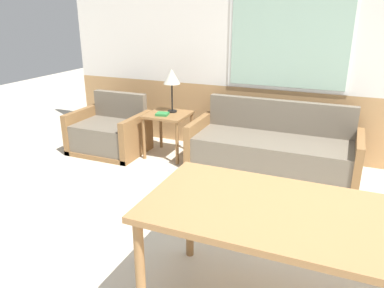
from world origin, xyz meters
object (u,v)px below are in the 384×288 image
Objects in this scene: couch at (272,151)px; armchair at (110,134)px; side_table at (168,121)px; table_lamp at (172,78)px; dining_table at (305,225)px.

armchair is at bearing -174.19° from couch.
table_lamp is at bearing 79.47° from side_table.
dining_table is at bearing -49.98° from table_lamp.
couch is at bearing 1.81° from side_table.
table_lamp is (0.82, 0.27, 0.77)m from armchair.
side_table is at bearing 131.42° from dining_table.
side_table is 1.03× the size of table_lamp.
armchair reaches higher than side_table.
dining_table is (0.62, -2.28, 0.44)m from couch.
side_table is (-1.35, -0.04, 0.23)m from couch.
armchair is 1.71× the size of table_lamp.
table_lamp is 3.06m from dining_table.
side_table is (0.80, 0.18, 0.23)m from armchair.
table_lamp is at bearing 130.02° from dining_table.
dining_table is at bearing -48.58° from side_table.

